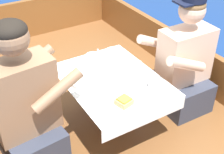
% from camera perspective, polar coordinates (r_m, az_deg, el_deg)
% --- Properties ---
extents(ground_plane, '(60.00, 60.00, 0.00)m').
position_cam_1_polar(ground_plane, '(2.72, -0.90, -12.52)').
color(ground_plane, navy).
extents(boat_deck, '(1.98, 3.56, 0.30)m').
position_cam_1_polar(boat_deck, '(2.61, -0.93, -10.23)').
color(boat_deck, brown).
rests_on(boat_deck, ground_plane).
extents(gunwale_starboard, '(0.06, 3.56, 0.38)m').
position_cam_1_polar(gunwale_starboard, '(2.90, 15.63, 1.89)').
color(gunwale_starboard, brown).
rests_on(gunwale_starboard, boat_deck).
extents(bow_coaming, '(1.86, 0.06, 0.43)m').
position_cam_1_polar(bow_coaming, '(3.79, -14.71, 10.36)').
color(bow_coaming, brown).
rests_on(bow_coaming, boat_deck).
extents(cockpit_table, '(0.63, 0.81, 0.44)m').
position_cam_1_polar(cockpit_table, '(2.21, 0.00, -1.43)').
color(cockpit_table, '#B2B2B7').
rests_on(cockpit_table, boat_deck).
extents(person_port, '(0.55, 0.48, 1.02)m').
position_cam_1_polar(person_port, '(2.04, -15.45, -5.71)').
color(person_port, '#333847').
rests_on(person_port, boat_deck).
extents(person_starboard, '(0.53, 0.45, 0.97)m').
position_cam_1_polar(person_starboard, '(2.50, 12.88, 1.99)').
color(person_starboard, '#333847').
rests_on(person_starboard, boat_deck).
extents(plate_sandwich, '(0.17, 0.17, 0.01)m').
position_cam_1_polar(plate_sandwich, '(1.95, 2.21, -5.12)').
color(plate_sandwich, white).
rests_on(plate_sandwich, cockpit_table).
extents(plate_bread, '(0.22, 0.22, 0.01)m').
position_cam_1_polar(plate_bread, '(2.27, -0.32, 1.13)').
color(plate_bread, white).
rests_on(plate_bread, cockpit_table).
extents(sandwich, '(0.11, 0.10, 0.05)m').
position_cam_1_polar(sandwich, '(1.94, 2.23, -4.49)').
color(sandwich, tan).
rests_on(sandwich, plate_sandwich).
extents(bowl_port_near, '(0.12, 0.12, 0.04)m').
position_cam_1_polar(bowl_port_near, '(2.46, 0.24, 4.56)').
color(bowl_port_near, white).
rests_on(bowl_port_near, cockpit_table).
extents(bowl_starboard_near, '(0.12, 0.12, 0.04)m').
position_cam_1_polar(bowl_starboard_near, '(2.11, -5.73, -1.26)').
color(bowl_starboard_near, white).
rests_on(bowl_starboard_near, cockpit_table).
extents(bowl_center_far, '(0.12, 0.12, 0.04)m').
position_cam_1_polar(bowl_center_far, '(2.08, 4.81, -1.85)').
color(bowl_center_far, white).
rests_on(bowl_center_far, cockpit_table).
extents(bowl_port_far, '(0.12, 0.12, 0.04)m').
position_cam_1_polar(bowl_port_far, '(2.40, -3.49, 3.66)').
color(bowl_port_far, white).
rests_on(bowl_port_far, cockpit_table).
extents(coffee_cup_port, '(0.09, 0.06, 0.06)m').
position_cam_1_polar(coffee_cup_port, '(2.11, -1.57, -0.74)').
color(coffee_cup_port, white).
rests_on(coffee_cup_port, cockpit_table).
extents(coffee_cup_starboard, '(0.10, 0.07, 0.06)m').
position_cam_1_polar(coffee_cup_starboard, '(2.30, 4.13, 2.27)').
color(coffee_cup_starboard, white).
rests_on(coffee_cup_starboard, cockpit_table).
extents(utensil_knife_starboard, '(0.09, 0.16, 0.00)m').
position_cam_1_polar(utensil_knife_starboard, '(2.48, -2.57, 4.18)').
color(utensil_knife_starboard, silver).
rests_on(utensil_knife_starboard, cockpit_table).
extents(utensil_fork_starboard, '(0.13, 0.14, 0.00)m').
position_cam_1_polar(utensil_fork_starboard, '(2.26, -9.02, 0.55)').
color(utensil_fork_starboard, silver).
rests_on(utensil_fork_starboard, cockpit_table).
extents(utensil_spoon_center, '(0.16, 0.08, 0.01)m').
position_cam_1_polar(utensil_spoon_center, '(2.01, -1.41, -3.89)').
color(utensil_spoon_center, silver).
rests_on(utensil_spoon_center, cockpit_table).
extents(utensil_fork_port, '(0.06, 0.17, 0.00)m').
position_cam_1_polar(utensil_fork_port, '(2.10, 6.97, -2.21)').
color(utensil_fork_port, silver).
rests_on(utensil_fork_port, cockpit_table).
extents(utensil_knife_port, '(0.07, 0.16, 0.00)m').
position_cam_1_polar(utensil_knife_port, '(2.08, 2.42, -2.46)').
color(utensil_knife_port, silver).
rests_on(utensil_knife_port, cockpit_table).
extents(utensil_spoon_starboard, '(0.17, 0.02, 0.01)m').
position_cam_1_polar(utensil_spoon_starboard, '(1.94, 5.10, -5.64)').
color(utensil_spoon_starboard, silver).
rests_on(utensil_spoon_starboard, cockpit_table).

